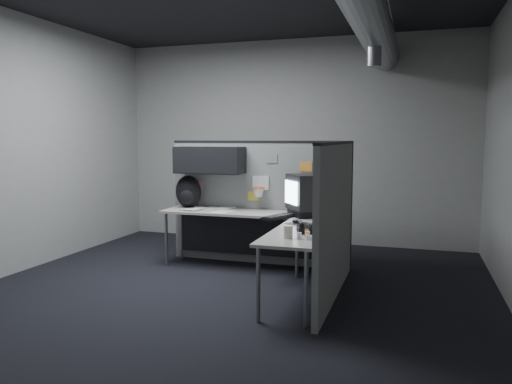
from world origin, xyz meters
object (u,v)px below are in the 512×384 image
(monitor, at_px, (309,195))
(phone, at_px, (308,228))
(backpack, at_px, (188,192))
(desk, at_px, (262,226))
(keyboard, at_px, (278,217))

(monitor, xyz_separation_m, phone, (0.20, -1.02, -0.22))
(phone, height_order, backpack, backpack)
(desk, xyz_separation_m, monitor, (0.53, 0.19, 0.38))
(monitor, relative_size, backpack, 1.42)
(monitor, distance_m, keyboard, 0.48)
(backpack, bearing_deg, keyboard, -16.88)
(keyboard, bearing_deg, phone, -76.36)
(keyboard, bearing_deg, monitor, 23.62)
(desk, distance_m, phone, 1.12)
(phone, distance_m, backpack, 2.25)
(backpack, bearing_deg, phone, -30.39)
(phone, bearing_deg, desk, 121.60)
(monitor, height_order, phone, monitor)
(monitor, distance_m, backpack, 1.70)
(phone, bearing_deg, monitor, 91.69)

